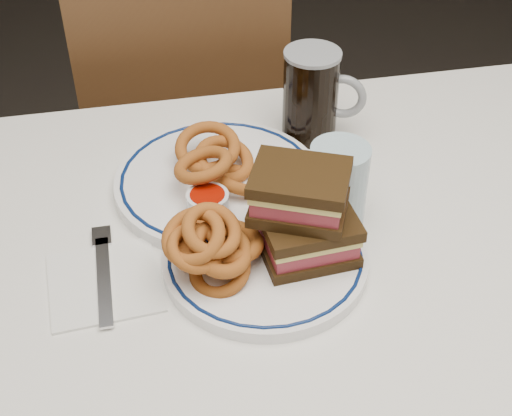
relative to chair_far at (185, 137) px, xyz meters
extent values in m
cube|color=silver|center=(0.05, -0.70, 0.25)|extent=(1.26, 0.86, 0.03)
cylinder|color=#4F2D19|center=(0.59, -0.36, -0.13)|extent=(0.06, 0.06, 0.71)
cube|color=silver|center=(0.05, -0.27, 0.16)|extent=(1.26, 0.01, 0.17)
cube|color=#4F2D19|center=(0.00, 0.07, -0.06)|extent=(0.42, 0.42, 0.04)
cylinder|color=#4F2D19|center=(0.18, 0.25, -0.29)|extent=(0.04, 0.04, 0.40)
cylinder|color=#4F2D19|center=(0.18, -0.11, -0.29)|extent=(0.04, 0.04, 0.40)
cylinder|color=#4F2D19|center=(-0.17, 0.25, -0.29)|extent=(0.04, 0.04, 0.40)
cylinder|color=#4F2D19|center=(-0.18, -0.10, -0.29)|extent=(0.04, 0.04, 0.40)
cube|color=#4F2D19|center=(0.00, -0.11, 0.18)|extent=(0.41, 0.03, 0.45)
cylinder|color=white|center=(0.03, -0.70, 0.27)|extent=(0.27, 0.27, 0.02)
torus|color=#0A1D50|center=(0.03, -0.70, 0.28)|extent=(0.25, 0.25, 0.00)
cube|color=black|center=(0.09, -0.71, 0.29)|extent=(0.12, 0.10, 0.02)
cube|color=#AC313B|center=(0.09, -0.71, 0.30)|extent=(0.11, 0.09, 0.02)
cube|color=#E3CC65|center=(0.09, -0.71, 0.32)|extent=(0.12, 0.10, 0.01)
cube|color=black|center=(0.09, -0.71, 0.33)|extent=(0.12, 0.10, 0.02)
cube|color=black|center=(0.08, -0.69, 0.35)|extent=(0.14, 0.13, 0.02)
cube|color=#AC313B|center=(0.08, -0.69, 0.37)|extent=(0.13, 0.12, 0.02)
cube|color=#E3CC65|center=(0.08, -0.69, 0.38)|extent=(0.14, 0.13, 0.01)
cube|color=black|center=(0.08, -0.69, 0.39)|extent=(0.14, 0.13, 0.02)
torus|color=#6B330E|center=(-0.03, -0.73, 0.29)|extent=(0.09, 0.08, 0.06)
torus|color=#6B330E|center=(-0.03, -0.68, 0.30)|extent=(0.09, 0.08, 0.06)
torus|color=#6B330E|center=(-0.01, -0.70, 0.31)|extent=(0.10, 0.09, 0.05)
torus|color=#6B330E|center=(-0.05, -0.69, 0.32)|extent=(0.08, 0.08, 0.04)
torus|color=#6B330E|center=(-0.03, -0.73, 0.32)|extent=(0.09, 0.08, 0.06)
torus|color=#6B330E|center=(-0.06, -0.73, 0.33)|extent=(0.08, 0.07, 0.05)
torus|color=#6B330E|center=(-0.06, -0.72, 0.34)|extent=(0.09, 0.08, 0.06)
torus|color=#6B330E|center=(-0.03, -0.72, 0.35)|extent=(0.08, 0.07, 0.06)
cylinder|color=white|center=(-0.02, -0.60, 0.30)|extent=(0.06, 0.06, 0.03)
cylinder|color=#870D02|center=(-0.02, -0.60, 0.31)|extent=(0.05, 0.05, 0.01)
cylinder|color=black|center=(0.17, -0.42, 0.33)|extent=(0.09, 0.09, 0.14)
cylinder|color=gray|center=(0.17, -0.42, 0.41)|extent=(0.09, 0.09, 0.01)
torus|color=gray|center=(0.21, -0.44, 0.34)|extent=(0.07, 0.04, 0.07)
cylinder|color=#9EBBCC|center=(0.15, -0.64, 0.32)|extent=(0.08, 0.08, 0.12)
cylinder|color=white|center=(0.00, -0.53, 0.27)|extent=(0.30, 0.30, 0.02)
torus|color=#0A1D50|center=(0.00, -0.53, 0.28)|extent=(0.29, 0.29, 0.01)
torus|color=#6B330E|center=(0.03, -0.56, 0.29)|extent=(0.10, 0.09, 0.06)
torus|color=#6B330E|center=(0.01, -0.52, 0.30)|extent=(0.10, 0.09, 0.06)
torus|color=#6B330E|center=(-0.01, -0.50, 0.31)|extent=(0.10, 0.10, 0.05)
torus|color=#6B330E|center=(-0.02, -0.55, 0.32)|extent=(0.09, 0.09, 0.05)
cube|color=white|center=(-0.17, -0.69, 0.26)|extent=(0.15, 0.15, 0.00)
cube|color=silver|center=(-0.17, -0.69, 0.27)|extent=(0.02, 0.16, 0.00)
cube|color=silver|center=(-0.17, -0.61, 0.27)|extent=(0.03, 0.04, 0.00)
camera|label=1|loc=(-0.11, -1.35, 0.91)|focal=50.00mm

